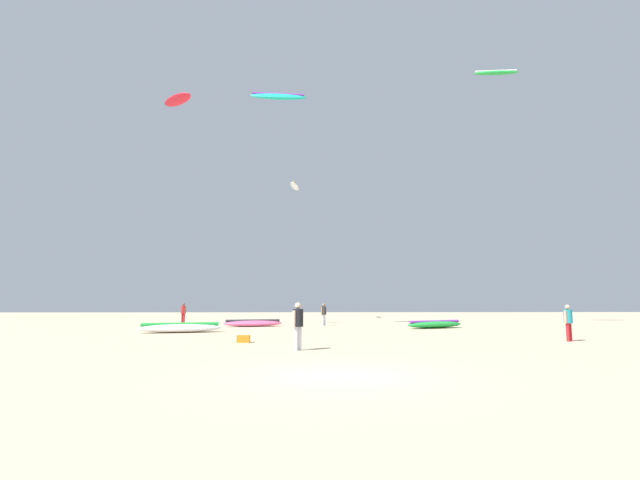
% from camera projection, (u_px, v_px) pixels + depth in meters
% --- Properties ---
extents(ground_plane, '(120.00, 120.00, 0.00)m').
position_uv_depth(ground_plane, '(339.00, 375.00, 11.73)').
color(ground_plane, '#C6B28C').
extents(person_foreground, '(0.40, 0.49, 1.78)m').
position_uv_depth(person_foreground, '(298.00, 322.00, 17.64)').
color(person_foreground, silver).
rests_on(person_foreground, ground).
extents(person_midground, '(0.47, 0.37, 1.63)m').
position_uv_depth(person_midground, '(183.00, 312.00, 36.72)').
color(person_midground, '#B21E23').
rests_on(person_midground, ground).
extents(person_left, '(0.40, 0.42, 1.62)m').
position_uv_depth(person_left, '(324.00, 313.00, 34.60)').
color(person_left, silver).
rests_on(person_left, ground).
extents(person_right, '(0.48, 0.38, 1.66)m').
position_uv_depth(person_right, '(568.00, 320.00, 21.46)').
color(person_right, '#B21E23').
rests_on(person_right, ground).
extents(kite_grounded_near, '(4.48, 2.94, 0.54)m').
position_uv_depth(kite_grounded_near, '(435.00, 324.00, 31.24)').
color(kite_grounded_near, green).
rests_on(kite_grounded_near, ground).
extents(kite_grounded_mid, '(4.32, 2.19, 0.53)m').
position_uv_depth(kite_grounded_mid, '(253.00, 323.00, 33.22)').
color(kite_grounded_mid, '#E5598C').
rests_on(kite_grounded_mid, ground).
extents(kite_grounded_far, '(4.89, 2.55, 0.59)m').
position_uv_depth(kite_grounded_far, '(180.00, 328.00, 27.12)').
color(kite_grounded_far, white).
rests_on(kite_grounded_far, ground).
extents(cooler_box, '(0.56, 0.36, 0.32)m').
position_uv_depth(cooler_box, '(243.00, 339.00, 20.74)').
color(cooler_box, orange).
rests_on(cooler_box, ground).
extents(kite_aloft_0, '(3.49, 1.33, 0.67)m').
position_uv_depth(kite_aloft_0, '(496.00, 73.00, 36.50)').
color(kite_aloft_0, green).
extents(kite_aloft_1, '(1.06, 3.01, 0.58)m').
position_uv_depth(kite_aloft_1, '(295.00, 186.00, 46.18)').
color(kite_aloft_1, white).
extents(kite_aloft_2, '(2.77, 2.41, 0.73)m').
position_uv_depth(kite_aloft_2, '(177.00, 100.00, 33.39)').
color(kite_aloft_2, red).
extents(kite_aloft_4, '(4.24, 1.50, 1.02)m').
position_uv_depth(kite_aloft_4, '(278.00, 96.00, 34.76)').
color(kite_aloft_4, '#19B29E').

